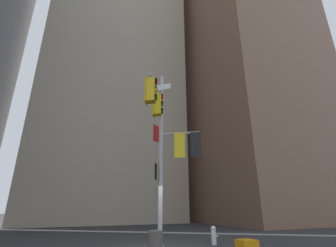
{
  "coord_description": "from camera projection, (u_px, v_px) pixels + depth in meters",
  "views": [
    {
      "loc": [
        -3.81,
        -9.99,
        1.66
      ],
      "look_at": [
        0.24,
        -0.27,
        5.37
      ],
      "focal_mm": 25.23,
      "sensor_mm": 36.0,
      "label": 1
    }
  ],
  "objects": [
    {
      "name": "building_tower_right",
      "position": [
        243.0,
        38.0,
        34.33
      ],
      "size": [
        14.77,
        14.77,
        49.66
      ],
      "primitive_type": "cube",
      "color": "brown",
      "rests_on": "ground"
    },
    {
      "name": "building_mid_block",
      "position": [
        112.0,
        59.0,
        36.33
      ],
      "size": [
        16.59,
        16.59,
        46.09
      ],
      "primitive_type": "cube",
      "color": "tan",
      "rests_on": "ground"
    },
    {
      "name": "signal_pole_assembly",
      "position": [
        167.0,
        134.0,
        10.55
      ],
      "size": [
        3.09,
        2.59,
        7.97
      ],
      "color": "#B2B2B5",
      "rests_on": "ground"
    },
    {
      "name": "trash_bin",
      "position": [
        155.0,
        247.0,
        7.35
      ],
      "size": [
        0.46,
        0.46,
        0.93
      ],
      "primitive_type": "cylinder",
      "color": "#59514C",
      "rests_on": "ground"
    },
    {
      "name": "fire_hydrant",
      "position": [
        214.0,
        235.0,
        10.95
      ],
      "size": [
        0.33,
        0.23,
        0.81
      ],
      "color": "silver",
      "rests_on": "ground"
    }
  ]
}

